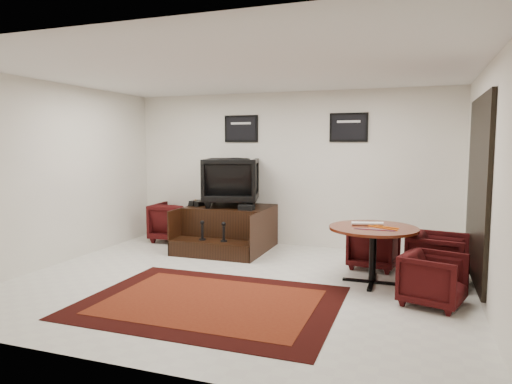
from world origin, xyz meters
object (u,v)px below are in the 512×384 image
shine_chair (231,179)px  meeting_table (373,234)px  armchair_side (175,220)px  table_chair_corner (433,277)px  shine_podium (228,229)px  table_chair_back (374,245)px  table_chair_window (438,256)px

shine_chair → meeting_table: (2.62, -1.41, -0.56)m
armchair_side → shine_chair: bearing=170.5°
shine_chair → table_chair_corner: size_ratio=1.45×
shine_podium → meeting_table: meeting_table is taller
armchair_side → meeting_table: size_ratio=0.69×
shine_chair → table_chair_back: 2.79m
shine_podium → table_chair_back: size_ratio=2.19×
table_chair_back → table_chair_window: 1.01m
shine_chair → shine_podium: bearing=74.4°
shine_podium → table_chair_corner: (3.36, -1.88, -0.01)m
table_chair_corner → armchair_side: bearing=82.0°
armchair_side → table_chair_window: (4.68, -1.23, -0.03)m
shine_podium → meeting_table: bearing=-25.6°
shine_podium → table_chair_window: shine_podium is taller
shine_podium → meeting_table: 2.93m
armchair_side → table_chair_window: 4.84m
shine_podium → meeting_table: size_ratio=1.29×
table_chair_back → table_chair_window: table_chair_window is taller
meeting_table → table_chair_back: bearing=93.7°
shine_chair → table_chair_back: (2.57, -0.62, -0.89)m
table_chair_back → table_chair_corner: (0.79, -1.42, -0.01)m
shine_chair → meeting_table: size_ratio=0.83×
table_chair_back → table_chair_corner: 1.62m
shine_chair → table_chair_window: bearing=146.5°
table_chair_corner → table_chair_back: bearing=46.3°
table_chair_window → meeting_table: bearing=120.7°
table_chair_corner → shine_chair: bearing=75.9°
armchair_side → shine_podium: bearing=163.7°
armchair_side → table_chair_window: bearing=161.2°
meeting_table → table_chair_back: size_ratio=1.70×
table_chair_window → table_chair_corner: (-0.09, -0.92, -0.04)m
armchair_side → meeting_table: 4.15m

